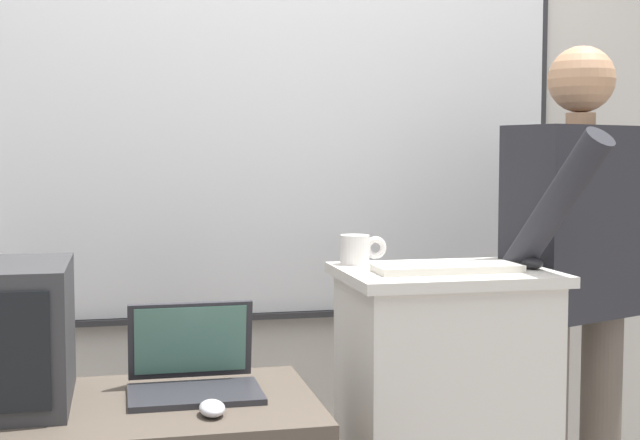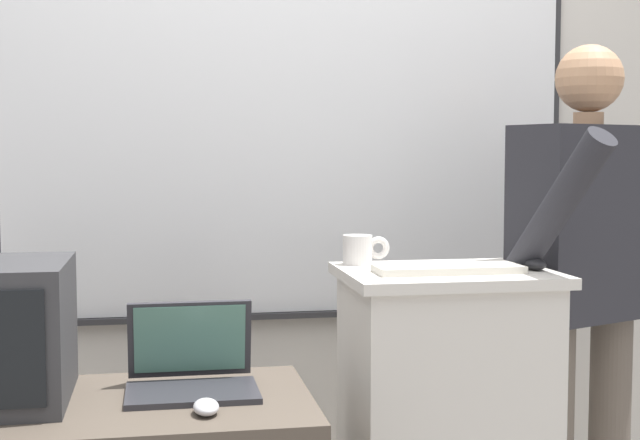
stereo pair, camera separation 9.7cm
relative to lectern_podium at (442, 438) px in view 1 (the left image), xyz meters
The scene contains 8 objects.
back_wall 1.32m from the lectern_podium, 112.48° to the left, with size 6.40×0.17×2.90m.
lectern_podium is the anchor object (origin of this frame).
person_presenter 0.70m from the lectern_podium, 18.51° to the left, with size 0.64×0.67×1.62m.
laptop 0.76m from the lectern_podium, behind, with size 0.33×0.27×0.22m.
wireless_keyboard 0.50m from the lectern_podium, 102.54° to the right, with size 0.40×0.14×0.02m.
computer_mouse_by_laptop 0.78m from the lectern_podium, 155.08° to the right, with size 0.06×0.10×0.03m.
computer_mouse_by_keyboard 0.56m from the lectern_podium, 11.13° to the right, with size 0.06×0.10×0.03m.
coffee_mug 0.59m from the lectern_podium, 142.36° to the left, with size 0.14×0.09×0.09m.
Camera 1 is at (-0.53, -1.78, 1.29)m, focal length 50.00 mm.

